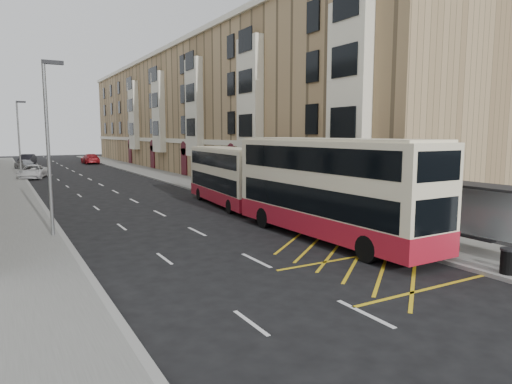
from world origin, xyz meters
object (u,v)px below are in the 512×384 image
pedestrian_mid (434,215)px  car_silver (26,165)px  double_decker_rear (227,176)px  white_van (33,172)px  street_lamp_far (19,136)px  car_red (90,159)px  pedestrian_far (384,220)px  bus_shelter (500,205)px  litter_bin (508,261)px  double_decker_front (329,189)px  car_dark (27,159)px  street_lamp_near (49,139)px

pedestrian_mid → car_silver: size_ratio=0.39×
double_decker_rear → white_van: bearing=116.1°
street_lamp_far → car_silver: size_ratio=1.83×
street_lamp_far → white_van: bearing=58.0°
car_red → pedestrian_far: bearing=91.1°
bus_shelter → white_van: bus_shelter is taller
street_lamp_far → litter_bin: bearing=-73.9°
pedestrian_mid → pedestrian_far: 3.30m
car_silver → double_decker_front: bearing=-97.5°
double_decker_rear → litter_bin: size_ratio=11.31×
car_dark → pedestrian_far: bearing=-64.0°
street_lamp_near → car_dark: 57.40m
bus_shelter → litter_bin: 3.02m
bus_shelter → car_red: bearing=93.2°
pedestrian_mid → street_lamp_far: bearing=105.7°
bus_shelter → car_silver: (-13.54, 56.91, -1.39)m
double_decker_front → pedestrian_mid: size_ratio=6.91×
double_decker_front → pedestrian_far: (1.70, -1.77, -1.30)m
street_lamp_far → car_red: (10.93, 24.09, -3.84)m
white_van → car_dark: car_dark is taller
street_lamp_near → litter_bin: size_ratio=9.06×
car_dark → litter_bin: bearing=-64.7°
street_lamp_near → white_van: 32.10m
litter_bin → pedestrian_far: (-0.00, 5.73, 0.46)m
litter_bin → car_dark: car_dark is taller
car_dark → double_decker_rear: bearing=-63.1°
double_decker_rear → white_van: size_ratio=1.93×
street_lamp_near → double_decker_front: (11.00, -6.56, -2.27)m
double_decker_front → double_decker_rear: size_ratio=1.17×
street_lamp_near → car_silver: 44.70m
pedestrian_mid → white_van: (-14.85, 40.20, -0.28)m
litter_bin → pedestrian_mid: (3.30, 5.71, 0.39)m
street_lamp_near → car_dark: bearing=88.0°
double_decker_front → pedestrian_mid: 5.48m
car_silver → street_lamp_far: bearing=-113.0°
car_red → litter_bin: bearing=91.0°
double_decker_front → litter_bin: 7.89m
pedestrian_far → car_silver: size_ratio=0.42×
street_lamp_near → car_silver: (1.15, 44.51, -3.89)m
bus_shelter → street_lamp_far: (-14.69, 42.39, 2.50)m
street_lamp_far → pedestrian_mid: size_ratio=4.72×
white_van → car_dark: (0.86, 25.39, 0.08)m
street_lamp_near → street_lamp_far: 30.00m
litter_bin → car_silver: bearing=101.2°
double_decker_front → double_decker_rear: double_decker_front is taller
car_silver → car_dark: 12.75m
bus_shelter → pedestrian_far: bus_shelter is taller
pedestrian_mid → white_van: 42.85m
bus_shelter → pedestrian_far: bearing=116.2°
bus_shelter → double_decker_front: bearing=122.3°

